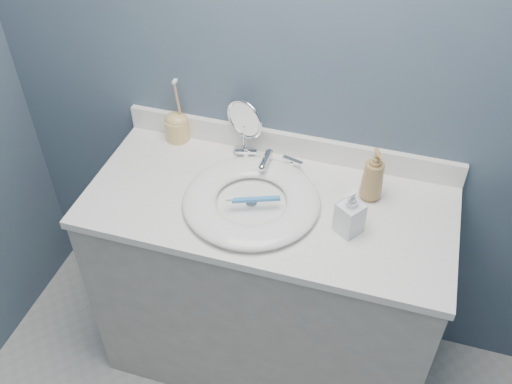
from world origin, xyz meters
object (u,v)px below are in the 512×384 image
at_px(toothbrush_holder, 177,126).
at_px(soap_bottle_clear, 350,211).
at_px(soap_bottle_amber, 373,174).
at_px(makeup_mirror, 245,125).

bearing_deg(toothbrush_holder, soap_bottle_clear, -22.63).
bearing_deg(soap_bottle_amber, soap_bottle_clear, -129.77).
height_order(soap_bottle_amber, soap_bottle_clear, soap_bottle_amber).
xyz_separation_m(makeup_mirror, soap_bottle_amber, (0.47, -0.10, -0.03)).
height_order(makeup_mirror, soap_bottle_clear, makeup_mirror).
height_order(soap_bottle_clear, toothbrush_holder, toothbrush_holder).
distance_m(soap_bottle_amber, soap_bottle_clear, 0.18).
bearing_deg(makeup_mirror, soap_bottle_clear, -11.83).
relative_size(makeup_mirror, soap_bottle_amber, 1.17).
relative_size(soap_bottle_amber, soap_bottle_clear, 1.20).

